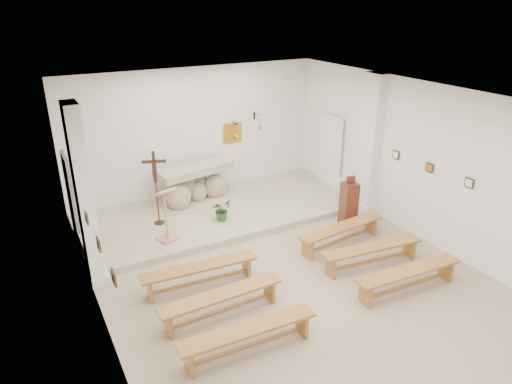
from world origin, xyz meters
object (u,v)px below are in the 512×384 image
altar (194,185)px  bench_right_third (409,275)px  bench_right_second (372,251)px  crucifix_stand (156,183)px  bench_left_front (200,271)px  bench_left_third (249,334)px  lectern (166,214)px  donation_pedestal (349,204)px  bench_right_front (341,231)px  bench_left_second (222,299)px

altar → bench_right_third: 5.94m
bench_right_second → crucifix_stand: bearing=138.5°
bench_right_second → bench_left_front: bearing=170.1°
bench_left_third → bench_right_third: bearing=2.8°
lectern → donation_pedestal: lectern is taller
altar → lectern: (-1.34, -1.78, 0.23)m
crucifix_stand → donation_pedestal: crucifix_stand is taller
lectern → bench_right_front: bearing=-46.4°
altar → bench_right_third: bearing=-80.5°
crucifix_stand → bench_right_second: crucifix_stand is taller
altar → lectern: size_ratio=1.68×
donation_pedestal → bench_right_front: donation_pedestal is taller
lectern → crucifix_stand: size_ratio=0.70×
donation_pedestal → crucifix_stand: bearing=161.7°
altar → bench_left_third: (-1.31, -5.57, -0.20)m
bench_left_third → bench_right_third: size_ratio=1.00×
crucifix_stand → bench_left_front: (-0.05, -2.68, -0.84)m
crucifix_stand → bench_right_front: bearing=-18.6°
lectern → bench_right_second: lectern is taller
bench_left_front → bench_left_third: 1.98m
altar → bench_left_third: altar is taller
donation_pedestal → altar: bearing=141.7°
altar → bench_right_third: size_ratio=0.94×
bench_right_front → bench_left_third: 3.90m
altar → donation_pedestal: size_ratio=1.66×
lectern → bench_right_front: size_ratio=0.56×
bench_right_second → donation_pedestal: bearing=72.5°
lectern → bench_left_third: bearing=-107.9°
bench_left_front → bench_right_third: same height
donation_pedestal → bench_left_second: donation_pedestal is taller
altar → bench_right_second: size_ratio=0.94×
bench_right_front → altar: bearing=114.0°
bench_left_front → bench_right_second: (3.36, -0.99, 0.00)m
crucifix_stand → bench_right_second: size_ratio=0.80×
bench_left_front → bench_left_third: bearing=-85.7°
bench_left_front → bench_right_second: size_ratio=1.00×
bench_right_third → altar: bearing=113.8°
bench_right_third → bench_right_second: bearing=93.6°
altar → bench_left_second: (-1.31, -4.58, -0.20)m
bench_right_second → bench_right_third: size_ratio=1.00×
bench_right_second → altar: bearing=120.6°
bench_right_third → crucifix_stand: bearing=129.0°
lectern → donation_pedestal: 4.29m
bench_right_front → bench_left_second: same height
altar → bench_left_second: 4.77m
altar → bench_left_front: altar is taller
bench_left_front → bench_right_third: bearing=-26.2°
crucifix_stand → bench_right_third: bearing=-34.2°
bench_left_third → bench_right_third: same height
lectern → bench_right_third: lectern is taller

